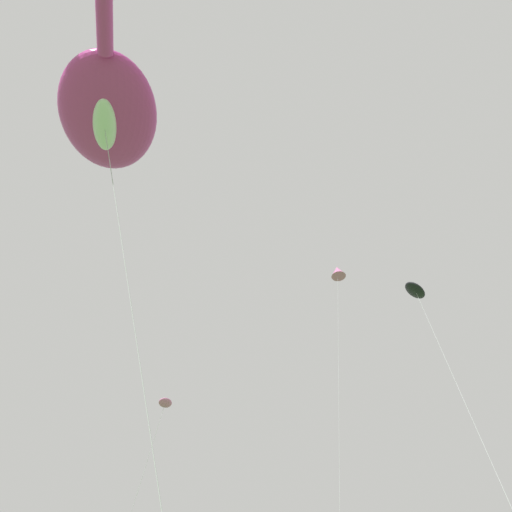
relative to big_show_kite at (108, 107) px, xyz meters
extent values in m
ellipsoid|color=#CC3899|center=(0.17, 0.35, 0.04)|extent=(5.82, 6.65, 1.53)
ellipsoid|color=white|center=(0.17, 0.35, -0.65)|extent=(1.89, 2.59, 0.55)
cylinder|color=#B2B2B7|center=(2.10, -1.16, -9.60)|extent=(3.89, 3.04, 17.77)
ellipsoid|color=pink|center=(9.85, 11.57, -5.65)|extent=(1.21, 1.07, 0.51)
ellipsoid|color=black|center=(13.26, -2.99, -4.61)|extent=(1.52, 1.28, 0.63)
cylinder|color=#B2B2B7|center=(11.79, -4.95, -11.55)|extent=(2.97, 3.95, 13.88)
cone|color=pink|center=(21.22, 8.06, 6.31)|extent=(1.51, 1.56, 1.12)
cylinder|color=#B2B2B7|center=(18.85, 7.27, -6.09)|extent=(4.75, 1.59, 24.80)
camera|label=1|loc=(-2.89, -13.05, -16.68)|focal=36.27mm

